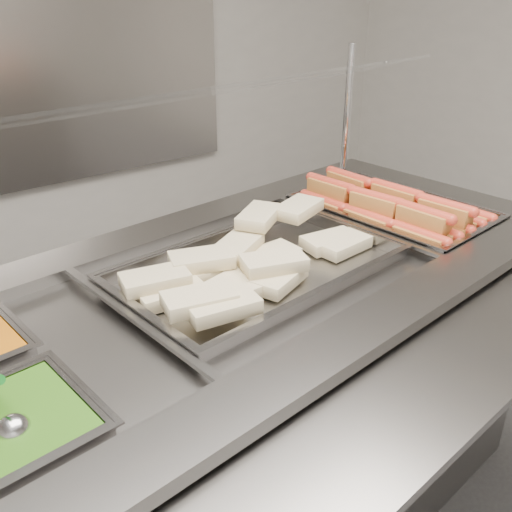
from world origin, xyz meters
TOP-DOWN VIEW (x-y plane):
  - steam_counter at (0.14, 0.34)m, footprint 2.10×1.06m
  - tray_rail at (0.18, -0.22)m, footprint 1.96×0.55m
  - sneeze_guard at (0.12, 0.57)m, footprint 1.80×0.46m
  - pan_hotdogs at (0.81, 0.39)m, footprint 0.41×0.62m
  - pan_wraps at (0.20, 0.34)m, footprint 0.77×0.49m
  - hotdogs_in_buns at (0.78, 0.38)m, footprint 0.36×0.57m
  - tortilla_wraps at (0.16, 0.34)m, footprint 0.73×0.44m
  - serving_spoon at (-0.51, 0.12)m, footprint 0.06×0.20m

SIDE VIEW (x-z plane):
  - steam_counter at x=0.14m, z-range 0.00..0.97m
  - tray_rail at x=0.18m, z-range 0.89..0.95m
  - pan_hotdogs at x=0.81m, z-range 0.87..0.98m
  - pan_wraps at x=0.20m, z-range 0.90..0.98m
  - hotdogs_in_buns at x=0.78m, z-range 0.91..1.04m
  - serving_spoon at x=-0.51m, z-range 0.91..1.05m
  - tortilla_wraps at x=0.16m, z-range 0.93..1.04m
  - sneeze_guard at x=0.12m, z-range 1.13..1.60m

